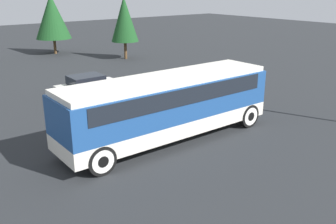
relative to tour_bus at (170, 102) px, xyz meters
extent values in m
plane|color=#26282B|center=(-0.10, 0.00, -1.82)|extent=(120.00, 120.00, 0.00)
cube|color=silver|center=(-0.10, 0.00, -0.98)|extent=(10.30, 2.56, 0.68)
cube|color=navy|center=(-0.10, 0.00, 0.16)|extent=(10.30, 2.56, 1.59)
cube|color=black|center=(-0.10, 0.00, 0.54)|extent=(9.07, 2.60, 0.72)
cube|color=silver|center=(-0.10, 0.00, 1.06)|extent=(10.10, 2.35, 0.22)
cube|color=navy|center=(4.91, 0.00, -0.07)|extent=(0.36, 2.45, 1.82)
cylinder|color=black|center=(4.12, -1.17, -1.24)|extent=(1.17, 0.28, 1.17)
cylinder|color=silver|center=(4.12, -1.17, -1.24)|extent=(0.91, 0.30, 0.91)
cylinder|color=black|center=(4.12, -1.17, -1.24)|extent=(0.44, 0.32, 0.44)
cylinder|color=black|center=(4.12, 1.17, -1.24)|extent=(1.17, 0.28, 1.17)
cylinder|color=silver|center=(4.12, 1.17, -1.24)|extent=(0.91, 0.30, 0.91)
cylinder|color=black|center=(4.12, 1.17, -1.24)|extent=(0.44, 0.32, 0.44)
cylinder|color=black|center=(-4.14, -1.17, -1.24)|extent=(1.17, 0.28, 1.17)
cylinder|color=silver|center=(-4.14, -1.17, -1.24)|extent=(0.91, 0.30, 0.91)
cylinder|color=black|center=(-4.14, -1.17, -1.24)|extent=(0.44, 0.32, 0.44)
cylinder|color=black|center=(-4.14, 1.17, -1.24)|extent=(1.17, 0.28, 1.17)
cylinder|color=silver|center=(-4.14, 1.17, -1.24)|extent=(0.91, 0.30, 0.91)
cylinder|color=black|center=(-4.14, 1.17, -1.24)|extent=(0.44, 0.32, 0.44)
cube|color=maroon|center=(1.64, 5.64, -1.23)|extent=(4.20, 1.74, 0.66)
cube|color=black|center=(1.47, 5.64, -0.67)|extent=(2.18, 1.56, 0.47)
cylinder|color=black|center=(3.26, 4.86, -1.48)|extent=(0.68, 0.22, 0.68)
cylinder|color=black|center=(3.26, 4.86, -1.48)|extent=(0.26, 0.26, 0.26)
cylinder|color=black|center=(3.26, 6.42, -1.48)|extent=(0.68, 0.22, 0.68)
cylinder|color=black|center=(3.26, 6.42, -1.48)|extent=(0.26, 0.26, 0.26)
cylinder|color=black|center=(0.02, 4.86, -1.48)|extent=(0.68, 0.22, 0.68)
cylinder|color=black|center=(0.02, 4.86, -1.48)|extent=(0.26, 0.26, 0.26)
cylinder|color=black|center=(0.02, 6.42, -1.48)|extent=(0.68, 0.22, 0.68)
cylinder|color=black|center=(0.02, 6.42, -1.48)|extent=(0.26, 0.26, 0.26)
cube|color=silver|center=(0.34, 8.91, -1.30)|extent=(4.00, 1.79, 0.56)
cube|color=black|center=(0.18, 8.91, -0.74)|extent=(2.08, 1.61, 0.56)
cylinder|color=black|center=(1.89, 8.11, -1.50)|extent=(0.65, 0.22, 0.65)
cylinder|color=black|center=(1.89, 8.11, -1.50)|extent=(0.25, 0.26, 0.25)
cylinder|color=black|center=(1.89, 9.72, -1.50)|extent=(0.65, 0.22, 0.65)
cylinder|color=black|center=(1.89, 9.72, -1.50)|extent=(0.25, 0.26, 0.25)
cylinder|color=black|center=(-1.20, 8.11, -1.50)|extent=(0.65, 0.22, 0.65)
cylinder|color=black|center=(-1.20, 8.11, -1.50)|extent=(0.25, 0.26, 0.25)
cylinder|color=black|center=(-1.20, 9.72, -1.50)|extent=(0.65, 0.22, 0.65)
cylinder|color=black|center=(-1.20, 9.72, -1.50)|extent=(0.25, 0.26, 0.25)
cylinder|color=brown|center=(9.08, 18.60, -0.98)|extent=(0.28, 0.28, 1.69)
cone|color=#19471E|center=(9.08, 18.60, 1.96)|extent=(2.59, 2.59, 4.20)
cylinder|color=brown|center=(4.75, 25.55, -1.03)|extent=(0.28, 0.28, 1.58)
cone|color=#19471E|center=(4.75, 25.55, 1.99)|extent=(3.57, 3.57, 4.45)
camera|label=1|loc=(-9.89, -12.65, 4.93)|focal=40.00mm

